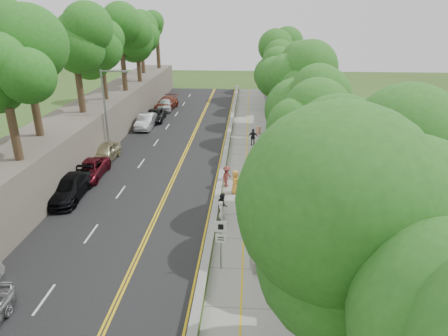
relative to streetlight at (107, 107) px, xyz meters
The scene contains 24 objects.
ground 18.08m from the streetlight, 53.23° to the right, with size 140.00×140.00×0.00m, color #33511E.
road 6.93m from the streetlight, 11.17° to the left, with size 11.20×66.00×0.04m, color black.
sidewalk 13.84m from the streetlight, ahead, with size 4.20×66.00×0.05m, color gray.
jersey_barrier 11.60m from the streetlight, ahead, with size 0.42×66.00×0.60m, color #88E515.
rock_embankment 4.15m from the streetlight, 161.78° to the left, with size 5.00×66.00×4.00m, color #595147.
chainlink_fence 15.58m from the streetlight, ahead, with size 0.04×66.00×2.00m, color slate.
trees_embankment 6.46m from the streetlight, 158.49° to the left, with size 6.40×66.00×13.00m, color #2D7820, non-canonical shape.
trees_fenceside 17.65m from the streetlight, ahead, with size 7.00×66.00×14.00m, color #337925, non-canonical shape.
streetlight is the anchor object (origin of this frame).
signpost 20.72m from the streetlight, 55.92° to the right, with size 0.62×0.09×3.10m.
construction_barrel 16.44m from the streetlight, 29.33° to the left, with size 0.49×0.49×0.81m, color #E04211.
concrete_block 22.18m from the streetlight, 51.13° to the right, with size 1.09×0.82×0.73m, color slate.
car_2 6.68m from the streetlight, 91.45° to the right, with size 2.36×5.11×1.42m, color maroon.
car_3 9.95m from the streetlight, 90.86° to the right, with size 2.23×5.49×1.59m, color black.
car_4 4.12m from the streetlight, 94.94° to the right, with size 1.91×4.74×1.62m, color tan.
car_5 10.11m from the streetlight, 84.26° to the left, with size 1.71×4.89×1.61m, color silver.
car_6 13.07m from the streetlight, 84.36° to the left, with size 2.26×4.90×1.36m, color black.
car_7 19.13m from the streetlight, 85.53° to the left, with size 2.27×5.57×1.62m, color maroon.
car_8 18.59m from the streetlight, 85.39° to the left, with size 1.92×4.78×1.63m, color silver.
painter_0 14.60m from the streetlight, 32.53° to the right, with size 0.88×0.57×1.80m, color #F4A637.
painter_1 17.10m from the streetlight, 47.75° to the right, with size 0.60×0.39×1.64m, color white.
painter_2 16.34m from the streetlight, 45.18° to the right, with size 0.81×0.63×1.68m, color #222228.
painter_3 13.47m from the streetlight, 29.98° to the right, with size 1.10×0.63×1.70m, color brown.
person_far 14.26m from the streetlight, 15.56° to the left, with size 1.01×0.42×1.73m, color black.
Camera 1 is at (2.37, -20.73, 12.95)m, focal length 32.00 mm.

